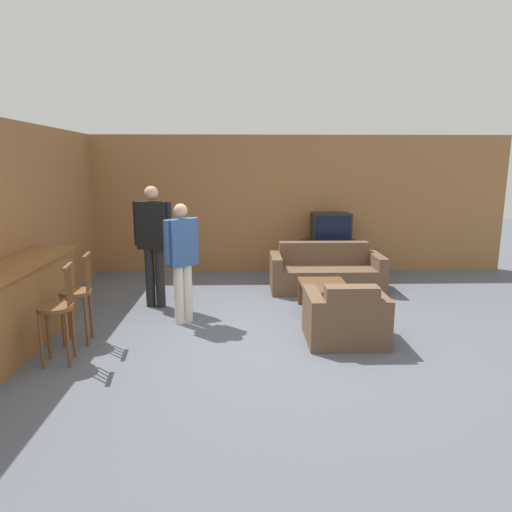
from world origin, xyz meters
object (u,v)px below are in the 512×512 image
(couch_far, at_px, (326,273))
(bar_chair_near, at_px, (57,314))
(armchair_near, at_px, (345,319))
(person_by_window, at_px, (153,239))
(tv_unit, at_px, (330,258))
(person_by_counter, at_px, (182,256))
(coffee_table, at_px, (324,288))
(bar_chair_mid, at_px, (77,298))
(tv, at_px, (331,227))

(couch_far, bearing_deg, bar_chair_near, -139.49)
(armchair_near, height_order, person_by_window, person_by_window)
(armchair_near, distance_m, tv_unit, 3.34)
(couch_far, distance_m, person_by_counter, 2.75)
(coffee_table, bearing_deg, person_by_counter, -169.65)
(person_by_counter, bearing_deg, coffee_table, 10.35)
(bar_chair_mid, bearing_deg, armchair_near, -1.20)
(tv, bearing_deg, couch_far, -104.20)
(tv, xyz_separation_m, person_by_window, (-2.92, -1.88, 0.08))
(armchair_near, distance_m, person_by_window, 2.96)
(couch_far, distance_m, person_by_window, 2.90)
(couch_far, relative_size, tv, 2.61)
(bar_chair_near, height_order, couch_far, bar_chair_near)
(bar_chair_near, height_order, person_by_window, person_by_window)
(person_by_counter, bearing_deg, armchair_near, -20.24)
(coffee_table, relative_size, person_by_counter, 0.56)
(bar_chair_near, height_order, person_by_counter, person_by_counter)
(bar_chair_mid, height_order, armchair_near, bar_chair_mid)
(bar_chair_mid, distance_m, tv_unit, 4.81)
(bar_chair_near, distance_m, person_by_window, 2.09)
(bar_chair_near, xyz_separation_m, armchair_near, (3.12, 0.51, -0.26))
(coffee_table, xyz_separation_m, tv, (0.50, 2.22, 0.57))
(couch_far, xyz_separation_m, tv_unit, (0.25, 1.00, 0.05))
(bar_chair_mid, height_order, coffee_table, bar_chair_mid)
(bar_chair_mid, bearing_deg, person_by_counter, 30.47)
(coffee_table, xyz_separation_m, person_by_window, (-2.42, 0.34, 0.65))
(couch_far, distance_m, tv, 1.21)
(bar_chair_mid, relative_size, coffee_table, 1.21)
(tv_unit, bearing_deg, bar_chair_near, -132.95)
(armchair_near, height_order, person_by_counter, person_by_counter)
(coffee_table, height_order, person_by_counter, person_by_counter)
(bar_chair_near, xyz_separation_m, tv_unit, (3.55, 3.82, -0.21))
(armchair_near, height_order, coffee_table, armchair_near)
(tv_unit, relative_size, person_by_window, 0.58)
(couch_far, bearing_deg, person_by_window, -161.64)
(coffee_table, bearing_deg, person_by_window, 171.90)
(couch_far, height_order, tv_unit, couch_far)
(bar_chair_mid, xyz_separation_m, person_by_window, (0.64, 1.36, 0.46))
(tv_unit, height_order, tv, tv)
(person_by_window, bearing_deg, bar_chair_near, -108.18)
(couch_far, height_order, tv, tv)
(armchair_near, relative_size, tv_unit, 0.89)
(bar_chair_near, bearing_deg, person_by_window, 71.82)
(bar_chair_mid, distance_m, coffee_table, 3.23)
(bar_chair_mid, xyz_separation_m, couch_far, (3.30, 2.25, -0.26))
(bar_chair_near, bearing_deg, armchair_near, 9.24)
(couch_far, bearing_deg, person_by_counter, -143.90)
(coffee_table, height_order, tv_unit, tv_unit)
(person_by_window, bearing_deg, coffee_table, -8.10)
(tv_unit, height_order, person_by_window, person_by_window)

